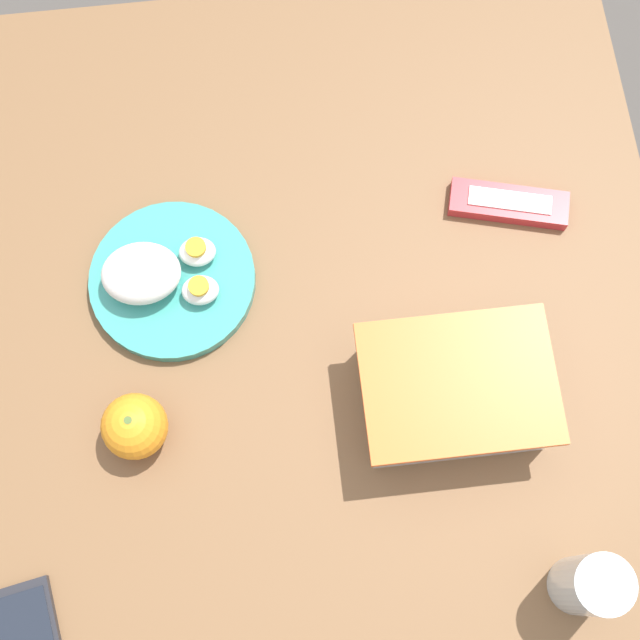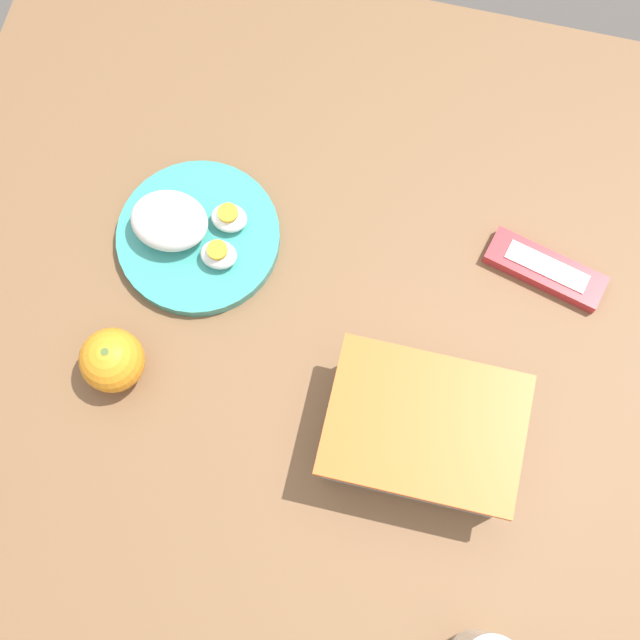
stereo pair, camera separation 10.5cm
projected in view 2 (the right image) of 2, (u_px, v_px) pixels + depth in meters
name	position (u px, v px, depth m)	size (l,w,h in m)	color
ground_plane	(302.00, 424.00, 1.82)	(10.00, 10.00, 0.00)	#4C4742
table	(293.00, 339.00, 1.21)	(0.95, 0.95, 0.77)	brown
food_container	(421.00, 432.00, 1.01)	(0.22, 0.16, 0.09)	white
orange_fruit	(112.00, 360.00, 1.03)	(0.08, 0.08, 0.08)	orange
rice_plate	(192.00, 232.00, 1.10)	(0.20, 0.20, 0.07)	teal
candy_bar	(545.00, 269.00, 1.09)	(0.15, 0.08, 0.02)	#B7282D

